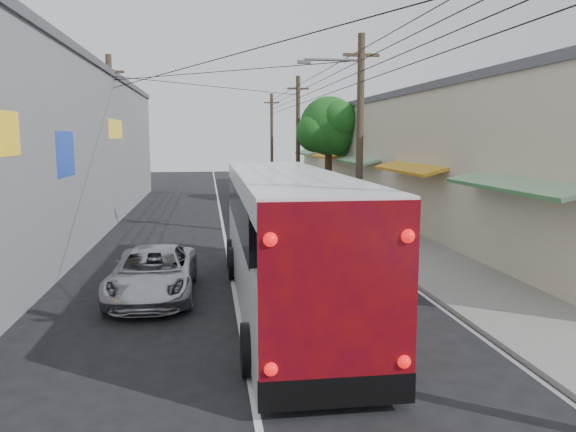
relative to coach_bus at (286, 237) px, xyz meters
The scene contains 13 objects.
ground 5.50m from the coach_bus, 103.27° to the right, with size 120.00×120.00×0.00m, color black.
sidewalk 15.91m from the coach_bus, 70.43° to the left, with size 3.00×80.00×0.12m, color slate.
building_right 19.59m from the coach_bus, 59.93° to the left, with size 7.09×40.00×6.25m.
building_left 16.26m from the coach_bus, 126.93° to the left, with size 7.20×36.00×7.25m.
utility_poles 15.55m from the coach_bus, 82.80° to the left, with size 11.80×45.28×8.00m.
street_tree 21.88m from the coach_bus, 74.83° to the left, with size 4.40×4.00×6.60m.
coach_bus is the anchor object (origin of this frame).
jeepney 3.66m from the coach_bus, 160.58° to the left, with size 2.11×4.57×1.27m, color #B1AFB6.
parked_suv 8.67m from the coach_bus, 72.45° to the left, with size 2.27×5.60×1.62m, color #A8A9B0.
parked_car_mid 19.65m from the coach_bus, 82.39° to the left, with size 1.70×4.22×1.44m, color #232328.
parked_car_far 23.16m from the coach_bus, 82.04° to the left, with size 1.37×3.93×1.30m, color black.
pedestrian_near 9.39m from the coach_bus, 63.36° to the left, with size 0.65×0.42×1.77m, color pink.
pedestrian_far 8.17m from the coach_bus, 51.84° to the left, with size 0.85×0.66×1.75m, color #8FB1D0.
Camera 1 is at (-0.65, -8.25, 4.12)m, focal length 35.00 mm.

